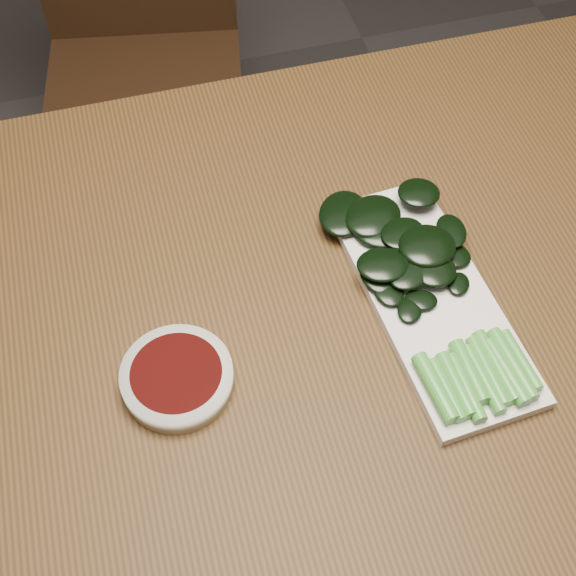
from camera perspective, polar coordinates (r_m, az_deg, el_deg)
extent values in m
plane|color=#302E2D|center=(1.58, 1.24, -16.46)|extent=(6.00, 6.00, 0.00)
cube|color=#452D13|center=(0.92, 2.04, -2.10)|extent=(1.40, 0.80, 0.04)
cube|color=black|center=(1.64, -10.11, 13.46)|extent=(0.44, 0.44, 0.04)
cylinder|color=black|center=(1.71, -14.42, 3.73)|extent=(0.04, 0.04, 0.41)
cylinder|color=black|center=(1.68, -3.66, 4.56)|extent=(0.04, 0.04, 0.41)
cylinder|color=black|center=(1.93, -13.85, 11.17)|extent=(0.04, 0.04, 0.41)
cylinder|color=black|center=(1.90, -4.14, 12.03)|extent=(0.04, 0.04, 0.41)
cylinder|color=silver|center=(0.85, -7.88, -6.36)|extent=(0.12, 0.12, 0.02)
cylinder|color=#360704|center=(0.84, -7.97, -6.01)|extent=(0.10, 0.10, 0.00)
cube|color=silver|center=(0.91, 10.13, -0.83)|extent=(0.15, 0.33, 0.01)
cylinder|color=green|center=(0.84, 10.43, -6.99)|extent=(0.02, 0.08, 0.02)
cylinder|color=green|center=(0.84, 11.19, -7.10)|extent=(0.02, 0.07, 0.01)
cylinder|color=green|center=(0.85, 11.87, -6.75)|extent=(0.02, 0.07, 0.02)
cylinder|color=green|center=(0.85, 12.52, -6.94)|extent=(0.02, 0.08, 0.01)
cylinder|color=green|center=(0.86, 12.76, -5.84)|extent=(0.02, 0.07, 0.02)
cylinder|color=green|center=(0.86, 13.70, -6.31)|extent=(0.02, 0.08, 0.01)
cylinder|color=green|center=(0.86, 14.01, -5.76)|extent=(0.02, 0.08, 0.01)
cylinder|color=green|center=(0.87, 14.59, -5.41)|extent=(0.02, 0.09, 0.02)
cylinder|color=green|center=(0.86, 15.24, -5.80)|extent=(0.02, 0.08, 0.02)
cylinder|color=green|center=(0.87, 15.65, -5.26)|extent=(0.02, 0.09, 0.02)
cylinder|color=green|center=(0.88, 16.20, -4.97)|extent=(0.02, 0.07, 0.01)
ellipsoid|color=black|center=(0.92, 8.16, 2.07)|extent=(0.07, 0.07, 0.01)
ellipsoid|color=black|center=(0.91, 10.36, 1.31)|extent=(0.07, 0.07, 0.01)
ellipsoid|color=black|center=(0.95, 11.53, 4.02)|extent=(0.04, 0.06, 0.01)
ellipsoid|color=black|center=(0.90, 6.76, 1.65)|extent=(0.07, 0.06, 0.01)
ellipsoid|color=black|center=(0.95, 8.32, 3.52)|extent=(0.04, 0.04, 0.01)
ellipsoid|color=black|center=(0.93, 10.06, 1.94)|extent=(0.05, 0.06, 0.01)
ellipsoid|color=black|center=(0.98, 9.28, 6.70)|extent=(0.06, 0.06, 0.01)
ellipsoid|color=black|center=(0.93, 8.51, 2.16)|extent=(0.05, 0.06, 0.01)
ellipsoid|color=black|center=(0.97, 5.40, 5.75)|extent=(0.04, 0.04, 0.01)
ellipsoid|color=black|center=(0.95, 7.03, 3.94)|extent=(0.09, 0.07, 0.01)
ellipsoid|color=black|center=(0.95, 6.04, 5.09)|extent=(0.09, 0.09, 0.02)
ellipsoid|color=black|center=(0.93, 9.45, 1.97)|extent=(0.06, 0.07, 0.01)
ellipsoid|color=black|center=(0.94, 11.46, 2.40)|extent=(0.06, 0.06, 0.01)
ellipsoid|color=black|center=(0.94, 8.17, 3.90)|extent=(0.06, 0.06, 0.01)
ellipsoid|color=black|center=(0.96, 3.93, 5.12)|extent=(0.07, 0.07, 0.01)
ellipsoid|color=black|center=(0.91, 6.53, 1.26)|extent=(0.06, 0.07, 0.01)
ellipsoid|color=black|center=(0.96, 3.99, 5.31)|extent=(0.09, 0.09, 0.01)
ellipsoid|color=black|center=(0.91, 8.70, 1.14)|extent=(0.07, 0.06, 0.01)
ellipsoid|color=black|center=(0.93, 9.87, 2.98)|extent=(0.07, 0.07, 0.01)
ellipsoid|color=black|center=(0.90, 9.44, -0.84)|extent=(0.04, 0.04, 0.01)
ellipsoid|color=black|center=(0.90, 7.16, -0.21)|extent=(0.04, 0.05, 0.01)
ellipsoid|color=black|center=(0.89, 8.66, -1.52)|extent=(0.04, 0.04, 0.01)
ellipsoid|color=black|center=(0.92, 12.03, 0.32)|extent=(0.04, 0.04, 0.01)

